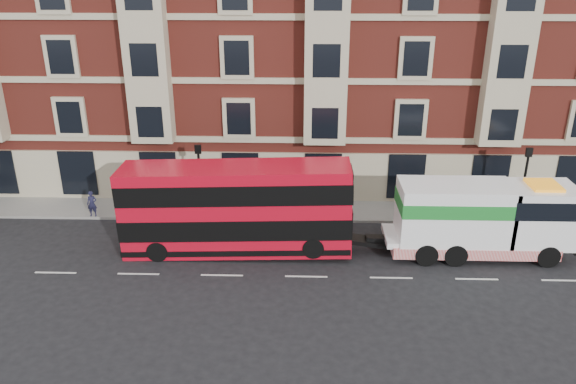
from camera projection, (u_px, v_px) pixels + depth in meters
name	position (u px, v px, depth m)	size (l,w,h in m)	color
ground	(306.00, 277.00, 26.49)	(120.00, 120.00, 0.00)	black
sidewalk	(306.00, 210.00, 33.40)	(90.00, 3.00, 0.15)	slate
victorian_terrace	(316.00, 24.00, 36.54)	(45.00, 12.00, 20.40)	maroon
lamp_post_west	(200.00, 176.00, 31.38)	(0.35, 0.15, 4.35)	black
lamp_post_east	(524.00, 179.00, 30.88)	(0.35, 0.15, 4.35)	black
double_decker_bus	(236.00, 207.00, 27.95)	(11.38, 2.61, 4.61)	red
tow_truck	(479.00, 218.00, 27.78)	(9.11, 2.69, 3.80)	white
pedestrian	(92.00, 204.00, 32.20)	(0.55, 0.36, 1.52)	#1A1A34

